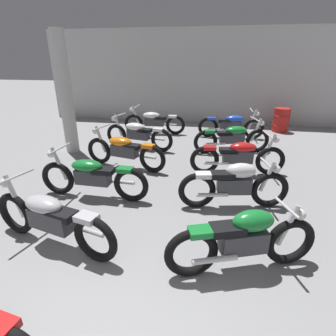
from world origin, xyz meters
TOP-DOWN VIEW (x-y plane):
  - back_wall at (0.00, 10.73)m, footprint 12.62×0.24m
  - support_pillar at (-3.19, 6.21)m, footprint 0.36×0.36m
  - motorcycle_left_row_1 at (-1.32, 2.28)m, footprint 2.13×0.80m
  - motorcycle_left_row_2 at (-1.38, 3.72)m, footprint 2.17×0.68m
  - motorcycle_left_row_3 at (-1.30, 5.29)m, footprint 2.14×0.76m
  - motorcycle_left_row_4 at (-1.40, 6.80)m, footprint 2.15×0.73m
  - motorcycle_left_row_5 at (-1.32, 8.52)m, footprint 2.17×0.68m
  - motorcycle_right_row_1 at (1.29, 2.28)m, footprint 1.89×0.80m
  - motorcycle_right_row_2 at (1.25, 3.84)m, footprint 1.95×0.64m
  - motorcycle_right_row_3 at (1.40, 5.37)m, footprint 2.16×0.72m
  - motorcycle_right_row_4 at (1.32, 6.91)m, footprint 2.12×0.86m
  - motorcycle_right_row_5 at (1.34, 8.47)m, footprint 2.17×0.68m
  - oil_drum at (3.15, 9.67)m, footprint 0.59×0.59m

SIDE VIEW (x-z plane):
  - oil_drum at x=3.15m, z-range 0.00..0.85m
  - motorcycle_left_row_1 at x=-1.32m, z-range -0.04..0.94m
  - motorcycle_left_row_2 at x=-1.38m, z-range -0.04..0.94m
  - motorcycle_left_row_3 at x=-1.30m, z-range -0.04..0.94m
  - motorcycle_left_row_4 at x=-1.40m, z-range -0.04..0.94m
  - motorcycle_left_row_5 at x=-1.32m, z-range -0.04..0.94m
  - motorcycle_right_row_3 at x=1.40m, z-range -0.04..0.94m
  - motorcycle_right_row_4 at x=1.32m, z-range -0.04..0.94m
  - motorcycle_right_row_5 at x=1.34m, z-range -0.04..0.94m
  - motorcycle_right_row_1 at x=1.29m, z-range 0.02..0.90m
  - motorcycle_right_row_2 at x=1.25m, z-range 0.02..0.90m
  - support_pillar at x=-3.19m, z-range 0.00..3.20m
  - back_wall at x=0.00m, z-range 0.00..3.60m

